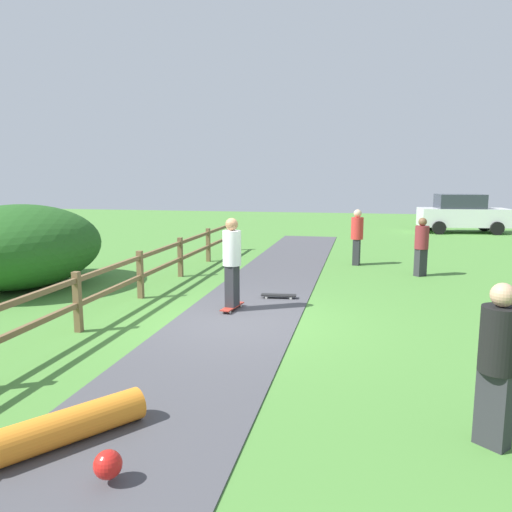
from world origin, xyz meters
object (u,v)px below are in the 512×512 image
skater_riding (232,259)px  bystander_red (357,234)px  bystander_maroon (421,244)px  bystander_black (498,358)px  bush_large (19,246)px  skateboard_loose (279,295)px  parked_car_white (462,214)px  skater_fallen (70,429)px

skater_riding → bystander_red: 6.59m
bystander_maroon → bystander_black: size_ratio=0.95×
bush_large → bystander_maroon: (10.06, 3.59, -0.14)m
bystander_maroon → bystander_black: (-0.26, -9.21, 0.05)m
skateboard_loose → parked_car_white: (6.69, 15.47, 0.87)m
bush_large → skater_fallen: bush_large is taller
bush_large → bystander_maroon: size_ratio=2.75×
bystander_maroon → bystander_black: bearing=-91.6°
skateboard_loose → bystander_maroon: (3.46, 3.49, 0.81)m
bush_large → parked_car_white: 20.47m
bush_large → skater_fallen: 8.63m
skater_fallen → bystander_maroon: bystander_maroon is taller
skater_fallen → bystander_red: size_ratio=0.87×
skateboard_loose → skater_fallen: bearing=-99.0°
skater_riding → skater_fallen: 5.54m
parked_car_white → bystander_red: bearing=-115.5°
bystander_red → bystander_maroon: bearing=-38.6°
skater_fallen → bystander_maroon: (4.52, 10.14, 0.70)m
skater_riding → bystander_maroon: skater_riding is taller
bystander_maroon → parked_car_white: bearing=74.9°
skater_fallen → bystander_black: 4.42m
skater_riding → bystander_red: skater_riding is taller
skater_fallen → skater_riding: bearing=87.1°
bystander_maroon → bystander_red: (-1.79, 1.43, 0.07)m
skater_riding → skater_fallen: size_ratio=1.25×
bush_large → skateboard_loose: size_ratio=5.55×
bystander_red → bystander_black: bystander_red is taller
bystander_maroon → skateboard_loose: bearing=-134.7°
bush_large → bystander_black: size_ratio=2.62×
skateboard_loose → parked_car_white: size_ratio=0.19×
skater_riding → bystander_maroon: size_ratio=1.17×
skateboard_loose → bush_large: bearing=-179.2°
bush_large → bystander_red: bearing=31.2°
skater_fallen → parked_car_white: 23.45m
bush_large → bystander_red: (8.28, 5.02, -0.07)m
bush_large → bystander_maroon: 10.69m
skater_riding → skateboard_loose: (0.78, 1.19, -1.01)m
bystander_black → skater_riding: bearing=131.3°
skateboard_loose → bystander_red: bystander_red is taller
skater_fallen → bush_large: bearing=130.2°
skateboard_loose → bystander_red: 5.27m
parked_car_white → skateboard_loose: bearing=-113.4°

